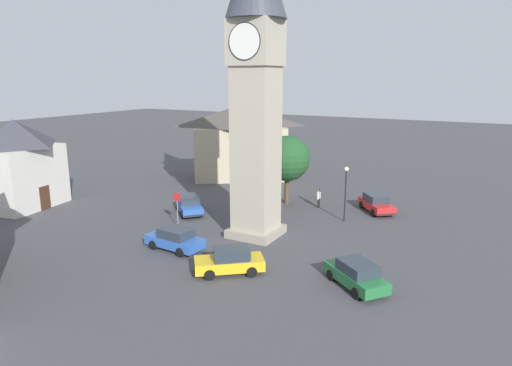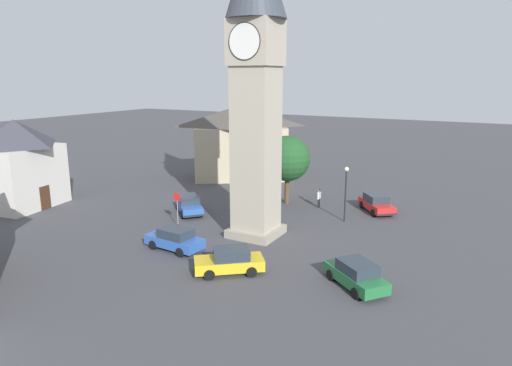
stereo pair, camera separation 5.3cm
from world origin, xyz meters
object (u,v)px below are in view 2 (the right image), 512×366
object	(u,v)px
car_silver_kerb	(356,274)
road_sign	(177,205)
car_red_corner	(230,261)
building_corner_back	(18,163)
clock_tower	(256,57)
pedestrian	(319,197)
car_black_far	(189,205)
building_terrace_right	(240,141)
car_blue_kerb	(376,203)
car_white_side	(175,239)
tree	(287,159)
lamp_post	(346,185)

from	to	relation	value
car_silver_kerb	road_sign	size ratio (longest dim) A/B	1.53
car_silver_kerb	car_red_corner	world-z (taller)	same
building_corner_back	road_sign	size ratio (longest dim) A/B	2.80
clock_tower	pedestrian	bearing A→B (deg)	80.91
clock_tower	pedestrian	world-z (taller)	clock_tower
clock_tower	car_black_far	world-z (taller)	clock_tower
car_red_corner	building_terrace_right	world-z (taller)	building_terrace_right
car_red_corner	pedestrian	world-z (taller)	pedestrian
clock_tower	building_corner_back	world-z (taller)	clock_tower
clock_tower	road_sign	size ratio (longest dim) A/B	7.78
car_red_corner	car_black_far	size ratio (longest dim) A/B	1.03
car_silver_kerb	building_corner_back	size ratio (longest dim) A/B	0.55
car_blue_kerb	pedestrian	xyz separation A→B (m)	(-4.86, -1.14, 0.25)
car_red_corner	building_corner_back	xyz separation A→B (m)	(-23.97, 3.12, 3.24)
car_white_side	car_black_far	xyz separation A→B (m)	(-4.26, 7.24, 0.00)
clock_tower	road_sign	distance (m)	12.52
building_corner_back	tree	bearing A→B (deg)	31.04
building_corner_back	clock_tower	bearing A→B (deg)	8.85
clock_tower	car_silver_kerb	distance (m)	15.72
car_white_side	lamp_post	xyz separation A→B (m)	(8.14, 11.50, 2.30)
pedestrian	tree	world-z (taller)	tree
car_white_side	road_sign	distance (m)	4.64
tree	building_terrace_right	size ratio (longest dim) A/B	0.52
pedestrian	road_sign	world-z (taller)	road_sign
car_silver_kerb	car_white_side	bearing A→B (deg)	-178.31
building_terrace_right	building_corner_back	xyz separation A→B (m)	(-11.29, -19.57, -0.26)
car_white_side	car_black_far	distance (m)	8.40
car_black_far	pedestrian	world-z (taller)	pedestrian
road_sign	car_black_far	bearing A→B (deg)	114.47
clock_tower	car_red_corner	world-z (taller)	clock_tower
clock_tower	tree	distance (m)	12.45
car_silver_kerb	building_corner_back	world-z (taller)	building_corner_back
car_white_side	car_silver_kerb	bearing A→B (deg)	1.69
car_black_far	road_sign	xyz separation A→B (m)	(1.64, -3.59, 1.14)
car_red_corner	pedestrian	xyz separation A→B (m)	(-0.35, 15.65, 0.25)
car_red_corner	road_sign	distance (m)	9.40
pedestrian	tree	bearing A→B (deg)	-177.07
pedestrian	clock_tower	bearing A→B (deg)	-99.09
car_red_corner	lamp_post	xyz separation A→B (m)	(2.92, 12.90, 2.30)
building_corner_back	lamp_post	size ratio (longest dim) A/B	1.74
car_red_corner	car_black_far	world-z (taller)	same
building_corner_back	car_silver_kerb	bearing A→B (deg)	-2.49
clock_tower	building_terrace_right	world-z (taller)	clock_tower
clock_tower	car_red_corner	xyz separation A→B (m)	(1.80, -6.58, -11.99)
car_silver_kerb	road_sign	distance (m)	15.41
pedestrian	building_corner_back	bearing A→B (deg)	-152.07
clock_tower	car_white_side	distance (m)	13.50
car_white_side	road_sign	size ratio (longest dim) A/B	1.52
car_silver_kerb	car_red_corner	bearing A→B (deg)	-166.12
building_terrace_right	building_corner_back	bearing A→B (deg)	-119.99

